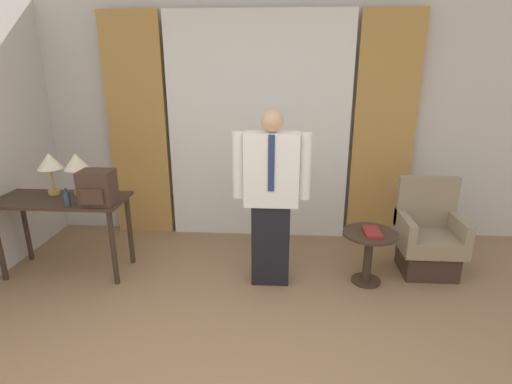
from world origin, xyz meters
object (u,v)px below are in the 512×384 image
backpack (97,188)px  side_table (369,249)px  table_lamp_right (76,163)px  armchair (428,239)px  table_lamp_left (50,163)px  person (271,195)px  book (372,232)px  bottle_near_edge (67,199)px  desk (63,210)px

backpack → side_table: size_ratio=0.61×
table_lamp_right → armchair: (3.47, 0.11, -0.75)m
side_table → table_lamp_left: bearing=177.0°
table_lamp_left → person: size_ratio=0.25×
table_lamp_left → side_table: 3.19m
person → book: size_ratio=6.38×
book → table_lamp_left: bearing=176.6°
bottle_near_edge → backpack: (0.27, 0.06, 0.09)m
desk → bottle_near_edge: size_ratio=7.35×
side_table → book: size_ratio=2.02×
desk → side_table: (2.97, -0.03, -0.31)m
side_table → book: bearing=-65.0°
bottle_near_edge → person: person is taller
armchair → backpack: bearing=-173.2°
bottle_near_edge → person: size_ratio=0.10×
person → book: 1.00m
book → bottle_near_edge: bearing=-177.1°
desk → bottle_near_edge: (0.17, -0.20, 0.19)m
desk → side_table: size_ratio=2.38×
bottle_near_edge → backpack: size_ratio=0.53×
table_lamp_left → armchair: bearing=1.7°
backpack → armchair: bearing=6.8°
book → desk: bearing=179.0°
table_lamp_left → armchair: (3.74, 0.11, -0.75)m
bottle_near_edge → armchair: bearing=7.3°
armchair → bottle_near_edge: bearing=-172.7°
backpack → bottle_near_edge: bearing=-166.6°
table_lamp_left → backpack: bearing=-24.5°
backpack → armchair: 3.24m
table_lamp_left → bottle_near_edge: size_ratio=2.45×
side_table → desk: bearing=179.4°
desk → armchair: armchair is taller
table_lamp_right → backpack: table_lamp_right is taller
person → book: (0.94, 0.02, -0.35)m
desk → person: (2.04, -0.07, 0.22)m
backpack → armchair: (3.16, 0.38, -0.59)m
desk → bottle_near_edge: bearing=-48.3°
table_lamp_right → table_lamp_left: bearing=180.0°
desk → table_lamp_left: (-0.13, 0.13, 0.44)m
bottle_near_edge → side_table: 2.84m
table_lamp_right → book: bearing=-3.7°
armchair → side_table: bearing=-156.9°
table_lamp_left → book: bearing=-3.4°
armchair → book: 0.72m
table_lamp_left → person: 2.19m
bottle_near_edge → book: size_ratio=0.65×
backpack → book: bearing=1.8°
table_lamp_right → armchair: 3.56m
table_lamp_left → desk: bearing=-44.4°
armchair → table_lamp_left: bearing=-178.3°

